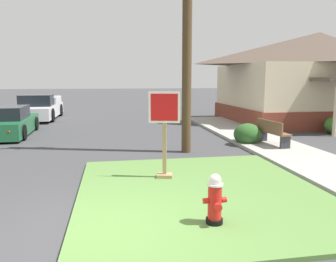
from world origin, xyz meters
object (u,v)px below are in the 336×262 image
(pickup_truck_white, at_px, (39,109))
(street_bench, at_px, (272,131))
(parked_sedan_green, at_px, (8,123))
(fire_hydrant, at_px, (215,200))
(stop_sign, at_px, (164,137))
(manhole_cover, at_px, (113,165))

(pickup_truck_white, bearing_deg, street_bench, -46.07)
(parked_sedan_green, height_order, street_bench, parked_sedan_green)
(fire_hydrant, height_order, street_bench, street_bench)
(fire_hydrant, bearing_deg, street_bench, 55.45)
(stop_sign, distance_m, street_bench, 5.21)
(fire_hydrant, height_order, stop_sign, stop_sign)
(fire_hydrant, relative_size, pickup_truck_white, 0.15)
(fire_hydrant, height_order, pickup_truck_white, pickup_truck_white)
(stop_sign, bearing_deg, pickup_truck_white, 112.68)
(street_bench, bearing_deg, stop_sign, -144.69)
(manhole_cover, xyz_separation_m, pickup_truck_white, (-4.25, 11.49, 0.61))
(stop_sign, xyz_separation_m, parked_sedan_green, (-5.51, 7.25, -0.51))
(fire_hydrant, height_order, manhole_cover, fire_hydrant)
(stop_sign, height_order, manhole_cover, stop_sign)
(stop_sign, relative_size, manhole_cover, 2.88)
(stop_sign, xyz_separation_m, street_bench, (4.23, 3.00, -0.46))
(stop_sign, height_order, pickup_truck_white, stop_sign)
(fire_hydrant, distance_m, manhole_cover, 4.46)
(parked_sedan_green, xyz_separation_m, street_bench, (9.74, -4.25, 0.05))
(parked_sedan_green, bearing_deg, fire_hydrant, -58.98)
(stop_sign, bearing_deg, fire_hydrant, -81.25)
(fire_hydrant, xyz_separation_m, pickup_truck_white, (-5.85, 15.63, 0.15))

